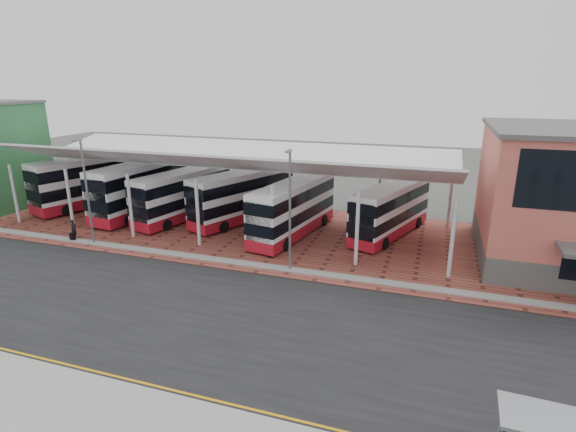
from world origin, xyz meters
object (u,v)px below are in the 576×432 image
bus_2 (183,195)px  bus_4 (293,209)px  bus_5 (391,211)px  pedestrian (74,229)px  bus_0 (94,181)px  bus_1 (144,188)px  bus_3 (243,197)px

bus_2 → bus_4: bus_4 is taller
bus_5 → pedestrian: bearing=-140.5°
bus_0 → bus_2: bearing=11.2°
bus_1 → bus_4: size_ratio=1.10×
bus_3 → bus_4: (5.44, -2.30, -0.03)m
bus_1 → bus_2: bus_1 is taller
bus_3 → pedestrian: bearing=-118.4°
bus_4 → bus_5: (7.42, 2.46, -0.11)m
bus_0 → bus_3: (16.18, -0.06, -0.23)m
bus_4 → bus_3: bearing=167.1°
pedestrian → bus_5: bearing=-77.1°
bus_4 → pedestrian: (-16.12, -6.46, -1.38)m
bus_2 → bus_5: bus_2 is taller
bus_1 → bus_3: bus_1 is taller
bus_5 → pedestrian: bus_5 is taller
bus_0 → bus_4: bus_0 is taller
bus_3 → bus_5: bearing=23.0°
bus_0 → bus_5: 29.04m
bus_3 → bus_0: bearing=-157.9°
bus_2 → pedestrian: 9.43m
bus_1 → bus_4: 15.21m
bus_0 → bus_3: bearing=17.1°
bus_4 → bus_5: 7.81m
bus_1 → bus_0: bearing=178.5°
bus_0 → bus_1: 6.54m
bus_1 → bus_3: (9.69, 0.75, -0.21)m
bus_5 → pedestrian: (-23.54, -8.92, -1.26)m
bus_2 → bus_3: size_ratio=0.99×
bus_5 → bus_3: bearing=-160.5°
bus_2 → bus_5: size_ratio=1.05×
bus_4 → pedestrian: bus_4 is taller
bus_1 → bus_2: (4.34, -0.35, -0.25)m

